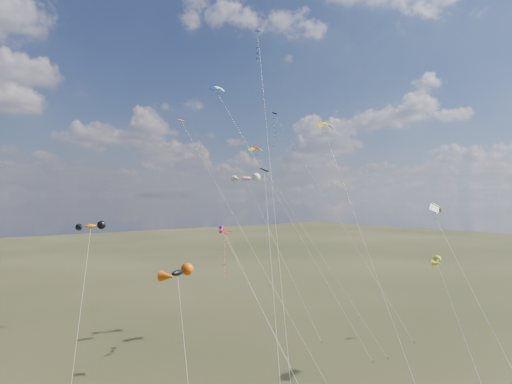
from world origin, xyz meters
TOP-DOWN VIEW (x-y plane):
  - diamond_black_high at (15.44, 30.64)m, footprint 2.09×25.78m
  - diamond_navy_tall at (3.82, 21.97)m, footprint 16.60×25.18m
  - diamond_black_mid at (-6.29, 8.15)m, footprint 10.63×15.09m
  - diamond_red_low at (-10.04, 9.50)m, footprint 1.65×12.72m
  - diamond_orange_center at (-4.05, 20.59)m, footprint 2.66×25.59m
  - parafoil_yellow at (10.37, 16.16)m, footprint 9.41×19.77m
  - parafoil_blue_white at (2.44, 29.74)m, footprint 5.99×24.70m
  - parafoil_striped at (10.34, 0.37)m, footprint 9.18×14.72m
  - parafoil_tricolor at (3.12, 21.67)m, footprint 7.57×16.71m
  - novelty_black_orange at (-16.72, 7.15)m, footprint 4.82×9.83m
  - novelty_orange_black at (-18.19, 23.38)m, footprint 7.21×12.38m
  - novelty_white_purple at (-3.35, 20.33)m, footprint 3.24×11.37m
  - novelty_redwhite_stripe at (3.83, 24.91)m, footprint 5.78×11.63m
  - novelty_blue_yellow at (5.52, -2.52)m, footprint 4.37×7.94m

SIDE VIEW (x-z plane):
  - novelty_blue_yellow at x=5.52m, z-range 5.90..18.69m
  - novelty_black_orange at x=-16.72m, z-range 5.84..18.80m
  - diamond_red_low at x=-10.04m, z-range 4.87..20.25m
  - novelty_white_purple at x=-3.35m, z-range 6.94..21.76m
  - novelty_orange_black at x=-18.19m, z-range 7.33..23.17m
  - diamond_black_mid at x=-6.29m, z-range 4.66..26.15m
  - parafoil_striped at x=10.34m, z-range 8.37..26.70m
  - diamond_orange_center at x=-4.05m, z-range 5.58..34.42m
  - novelty_redwhite_stripe at x=3.83m, z-range 10.08..31.77m
  - parafoil_tricolor at x=3.12m, z-range 11.99..37.41m
  - diamond_black_high at x=15.44m, z-range 11.42..43.93m
  - parafoil_yellow at x=10.37m, z-range 13.64..42.50m
  - parafoil_blue_white at x=2.44m, z-range 16.57..51.48m
  - diamond_navy_tall at x=3.82m, z-range 14.83..56.76m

